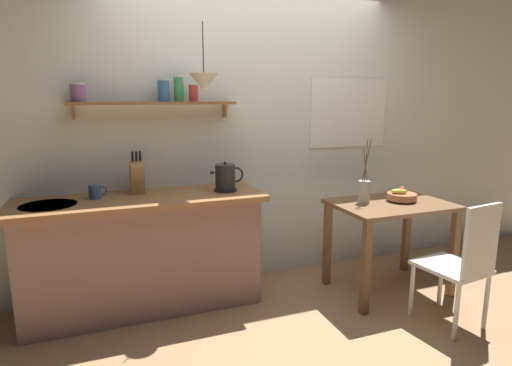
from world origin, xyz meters
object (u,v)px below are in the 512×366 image
dining_table (390,218)px  pendant_lamp (204,82)px  coffee_mug_by_sink (95,192)px  dining_chair_near (462,261)px  knife_block (137,176)px  twig_vase (364,191)px  electric_kettle (226,178)px  fruit_bowl (402,196)px

dining_table → pendant_lamp: 1.88m
coffee_mug_by_sink → pendant_lamp: bearing=-6.0°
dining_chair_near → knife_block: 2.45m
twig_vase → knife_block: (-1.76, 0.45, 0.16)m
electric_kettle → pendant_lamp: (-0.16, 0.00, 0.74)m
dining_table → coffee_mug_by_sink: size_ratio=7.26×
dining_chair_near → coffee_mug_by_sink: 2.67m
knife_block → coffee_mug_by_sink: size_ratio=2.54×
twig_vase → electric_kettle: size_ratio=1.97×
twig_vase → knife_block: 1.82m
electric_kettle → coffee_mug_by_sink: bearing=174.8°
dining_chair_near → pendant_lamp: pendant_lamp is taller
dining_table → twig_vase: twig_vase is taller
dining_table → twig_vase: size_ratio=1.81×
dining_table → twig_vase: (-0.22, 0.07, 0.24)m
fruit_bowl → twig_vase: size_ratio=0.46×
pendant_lamp → electric_kettle: bearing=-1.0°
electric_kettle → coffee_mug_by_sink: 0.97m
fruit_bowl → knife_block: bearing=166.4°
dining_chair_near → electric_kettle: (-1.40, 1.06, 0.50)m
dining_table → pendant_lamp: bearing=165.9°
fruit_bowl → dining_table: bearing=-171.2°
fruit_bowl → electric_kettle: bearing=166.2°
dining_chair_near → fruit_bowl: 0.78m
dining_chair_near → fruit_bowl: size_ratio=3.82×
electric_kettle → coffee_mug_by_sink: size_ratio=2.05×
fruit_bowl → pendant_lamp: pendant_lamp is taller
coffee_mug_by_sink → pendant_lamp: size_ratio=0.27×
knife_block → dining_chair_near: bearing=-30.6°
dining_table → knife_block: 2.09m
twig_vase → coffee_mug_by_sink: (-2.06, 0.39, 0.08)m
fruit_bowl → coffee_mug_by_sink: coffee_mug_by_sink is taller
dining_chair_near → coffee_mug_by_sink: bearing=154.0°
dining_chair_near → fruit_bowl: dining_chair_near is taller
fruit_bowl → twig_vase: twig_vase is taller
dining_table → fruit_bowl: size_ratio=3.89×
fruit_bowl → twig_vase: (-0.34, 0.05, 0.06)m
twig_vase → pendant_lamp: 1.55m
pendant_lamp → coffee_mug_by_sink: bearing=174.0°
dining_table → knife_block: knife_block is taller
fruit_bowl → dining_chair_near: bearing=-93.1°
dining_chair_near → electric_kettle: size_ratio=3.49×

